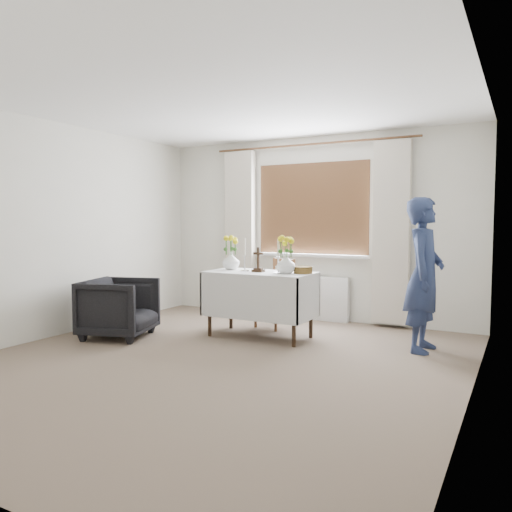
{
  "coord_description": "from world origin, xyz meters",
  "views": [
    {
      "loc": [
        2.58,
        -3.92,
        1.35
      ],
      "look_at": [
        -0.05,
        0.95,
        0.96
      ],
      "focal_mm": 35.0,
      "sensor_mm": 36.0,
      "label": 1
    }
  ],
  "objects": [
    {
      "name": "wicker_basket",
      "position": [
        0.4,
        1.23,
        0.8
      ],
      "size": [
        0.26,
        0.26,
        0.08
      ],
      "primitive_type": "cylinder",
      "rotation": [
        0.0,
        0.0,
        0.26
      ],
      "color": "brown",
      "rests_on": "altar_table"
    },
    {
      "name": "flower_vase_right",
      "position": [
        0.24,
        1.12,
        0.87
      ],
      "size": [
        0.25,
        0.25,
        0.22
      ],
      "primitive_type": "imported",
      "rotation": [
        0.0,
        0.0,
        -0.21
      ],
      "color": "white",
      "rests_on": "altar_table"
    },
    {
      "name": "flower_vase_left",
      "position": [
        -0.54,
        1.21,
        0.87
      ],
      "size": [
        0.24,
        0.24,
        0.22
      ],
      "primitive_type": "imported",
      "rotation": [
        0.0,
        0.0,
        -0.2
      ],
      "color": "white",
      "rests_on": "altar_table"
    },
    {
      "name": "wooden_cross",
      "position": [
        -0.12,
        1.14,
        0.9
      ],
      "size": [
        0.13,
        0.1,
        0.29
      ],
      "primitive_type": null,
      "rotation": [
        0.0,
        0.0,
        0.01
      ],
      "color": "black",
      "rests_on": "altar_table"
    },
    {
      "name": "radiator",
      "position": [
        0.0,
        2.42,
        0.3
      ],
      "size": [
        1.1,
        0.1,
        0.6
      ],
      "primitive_type": "cube",
      "color": "silver",
      "rests_on": "ground"
    },
    {
      "name": "armchair",
      "position": [
        -1.54,
        0.36,
        0.34
      ],
      "size": [
        0.94,
        0.92,
        0.69
      ],
      "primitive_type": "imported",
      "rotation": [
        0.0,
        0.0,
        1.87
      ],
      "color": "black",
      "rests_on": "ground"
    },
    {
      "name": "altar_table",
      "position": [
        -0.11,
        1.15,
        0.38
      ],
      "size": [
        1.24,
        0.64,
        0.76
      ],
      "primitive_type": "cube",
      "color": "white",
      "rests_on": "ground"
    },
    {
      "name": "person",
      "position": [
        1.68,
        1.4,
        0.8
      ],
      "size": [
        0.4,
        0.59,
        1.59
      ],
      "primitive_type": "imported",
      "rotation": [
        0.0,
        0.0,
        1.54
      ],
      "color": "#22304F",
      "rests_on": "ground"
    },
    {
      "name": "candlestick_left",
      "position": [
        -0.29,
        1.11,
        0.96
      ],
      "size": [
        0.13,
        0.13,
        0.39
      ],
      "primitive_type": null,
      "rotation": [
        0.0,
        0.0,
        0.18
      ],
      "color": "white",
      "rests_on": "altar_table"
    },
    {
      "name": "candlestick_right",
      "position": [
        0.15,
        1.11,
        0.95
      ],
      "size": [
        0.12,
        0.12,
        0.38
      ],
      "primitive_type": null,
      "rotation": [
        0.0,
        0.0,
        -0.12
      ],
      "color": "white",
      "rests_on": "altar_table"
    },
    {
      "name": "ground",
      "position": [
        0.0,
        0.0,
        0.0
      ],
      "size": [
        5.0,
        5.0,
        0.0
      ],
      "primitive_type": "plane",
      "color": "#7B6955",
      "rests_on": "ground"
    },
    {
      "name": "wooden_chair",
      "position": [
        -0.19,
        1.71,
        0.44
      ],
      "size": [
        0.5,
        0.5,
        0.87
      ],
      "primitive_type": null,
      "rotation": [
        0.0,
        0.0,
        -0.28
      ],
      "color": "brown",
      "rests_on": "ground"
    }
  ]
}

